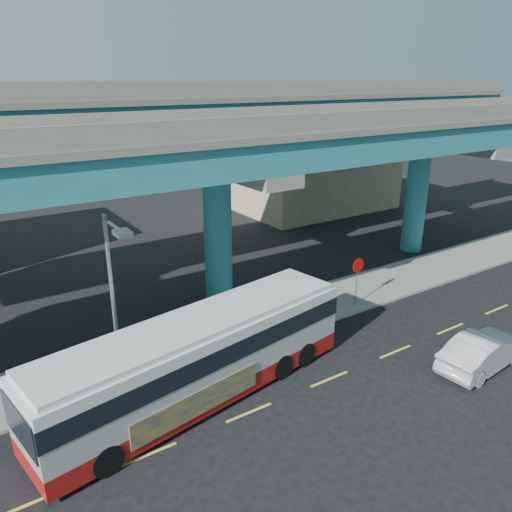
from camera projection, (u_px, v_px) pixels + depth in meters
ground at (325, 376)px, 21.08m from camera, size 120.00×120.00×0.00m
sidewalk at (254, 324)px, 25.37m from camera, size 70.00×4.00×0.15m
lane_markings at (330, 379)px, 20.84m from camera, size 58.00×0.12×0.01m
viaduct at (214, 135)px, 25.12m from camera, size 52.00×12.40×11.70m
building_beige at (311, 170)px, 47.25m from camera, size 14.00×10.23×7.00m
transit_bus at (199, 356)px, 19.08m from camera, size 13.48×4.99×3.39m
sedan at (483, 351)px, 21.43m from camera, size 2.42×5.05×1.58m
parked_car at (80, 361)px, 20.68m from camera, size 3.28×4.45×1.27m
street_lamp at (115, 282)px, 18.31m from camera, size 0.50×2.36×7.14m
stop_sign at (358, 271)px, 26.65m from camera, size 0.81×0.08×2.69m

